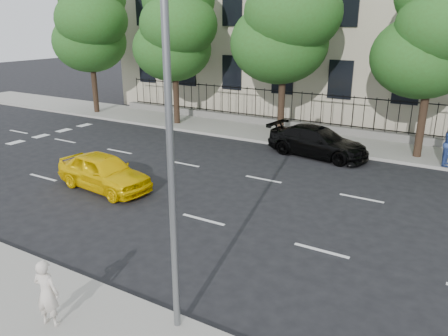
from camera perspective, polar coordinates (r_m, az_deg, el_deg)
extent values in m
plane|color=black|center=(12.65, -9.03, -10.85)|extent=(120.00, 120.00, 0.00)
cube|color=gray|center=(10.41, -23.96, -19.10)|extent=(60.00, 4.00, 0.15)
cube|color=gray|center=(24.27, 12.40, 3.59)|extent=(60.00, 4.00, 0.15)
cube|color=slate|center=(25.78, 13.68, 5.00)|extent=(30.00, 0.50, 0.40)
cube|color=black|center=(25.71, 13.73, 5.65)|extent=(28.80, 0.05, 0.05)
cube|color=black|center=(25.42, 14.00, 9.16)|extent=(28.80, 0.05, 0.05)
cylinder|color=slate|center=(7.94, -7.08, 3.72)|extent=(0.14, 0.14, 8.00)
cylinder|color=#382619|center=(32.00, -16.51, 9.84)|extent=(0.36, 0.36, 3.15)
ellipsoid|color=#2B561C|center=(32.21, -17.14, 15.46)|extent=(4.94, 4.94, 4.06)
ellipsoid|color=#2B561C|center=(31.19, -16.92, 18.04)|extent=(4.68, 4.68, 3.85)
cylinder|color=#382619|center=(27.36, -6.25, 8.93)|extent=(0.36, 0.36, 2.97)
ellipsoid|color=#2B561C|center=(27.51, -6.78, 15.23)|extent=(4.75, 4.75, 3.90)
ellipsoid|color=#2B561C|center=(26.52, -5.95, 18.11)|extent=(4.50, 4.50, 3.70)
ellipsoid|color=#2B561C|center=(27.27, -5.98, 21.01)|extent=(4.25, 4.25, 3.50)
cylinder|color=#382619|center=(23.85, 7.48, 7.89)|extent=(0.36, 0.36, 3.32)
ellipsoid|color=#2B561C|center=(23.91, 7.21, 15.86)|extent=(5.13, 5.13, 4.21)
ellipsoid|color=#2B561C|center=(23.07, 8.99, 19.38)|extent=(4.86, 4.86, 4.00)
cylinder|color=#382619|center=(22.12, 24.37, 5.23)|extent=(0.36, 0.36, 3.08)
ellipsoid|color=#2B561C|center=(22.06, 24.47, 13.07)|extent=(4.56, 4.56, 3.74)
ellipsoid|color=#2B561C|center=(21.42, 27.24, 16.15)|extent=(4.32, 4.32, 3.55)
imported|color=#FFD001|center=(17.37, -15.43, -0.46)|extent=(4.28, 2.08, 1.41)
imported|color=black|center=(21.40, 12.14, 3.38)|extent=(5.14, 2.65, 1.42)
imported|color=beige|center=(9.97, -22.15, -14.86)|extent=(0.62, 0.48, 1.50)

